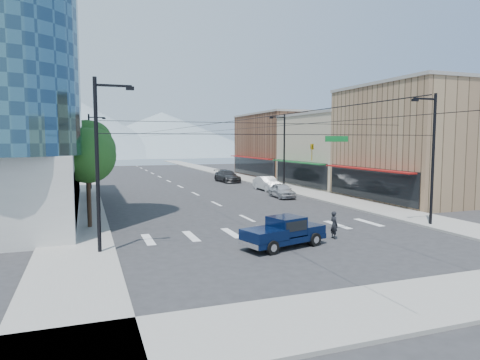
# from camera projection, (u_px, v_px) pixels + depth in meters

# --- Properties ---
(ground) EXTENTS (160.00, 160.00, 0.00)m
(ground) POSITION_uv_depth(u_px,v_px,m) (282.00, 235.00, 26.60)
(ground) COLOR #28282B
(ground) RESTS_ON ground
(sidewalk_left) EXTENTS (4.00, 120.00, 0.15)m
(sidewalk_left) POSITION_uv_depth(u_px,v_px,m) (81.00, 182.00, 59.95)
(sidewalk_left) COLOR gray
(sidewalk_left) RESTS_ON ground
(sidewalk_right) EXTENTS (4.00, 120.00, 0.15)m
(sidewalk_right) POSITION_uv_depth(u_px,v_px,m) (241.00, 177.00, 68.11)
(sidewalk_right) COLOR gray
(sidewalk_right) RESTS_ON ground
(sidewalk_cross) EXTENTS (28.00, 4.00, 0.15)m
(sidewalk_cross) POSITION_uv_depth(u_px,v_px,m) (426.00, 301.00, 15.36)
(sidewalk_cross) COLOR gray
(sidewalk_cross) RESTS_ON ground
(shop_near) EXTENTS (12.00, 14.00, 11.00)m
(shop_near) POSITION_uv_depth(u_px,v_px,m) (421.00, 144.00, 42.26)
(shop_near) COLOR #8C6B4C
(shop_near) RESTS_ON ground
(shop_mid) EXTENTS (12.00, 14.00, 9.00)m
(shop_mid) POSITION_uv_depth(u_px,v_px,m) (341.00, 151.00, 55.46)
(shop_mid) COLOR tan
(shop_mid) RESTS_ON ground
(shop_far) EXTENTS (12.00, 18.00, 10.00)m
(shop_far) POSITION_uv_depth(u_px,v_px,m) (287.00, 146.00, 70.39)
(shop_far) COLOR brown
(shop_far) RESTS_ON ground
(clock_tower) EXTENTS (4.80, 4.80, 20.40)m
(clock_tower) POSITION_uv_depth(u_px,v_px,m) (54.00, 115.00, 78.04)
(clock_tower) COLOR #8C6B4C
(clock_tower) RESTS_ON ground
(mountain_left) EXTENTS (80.00, 80.00, 22.00)m
(mountain_left) POSITION_uv_depth(u_px,v_px,m) (74.00, 127.00, 160.88)
(mountain_left) COLOR gray
(mountain_left) RESTS_ON ground
(mountain_right) EXTENTS (90.00, 90.00, 18.00)m
(mountain_right) POSITION_uv_depth(u_px,v_px,m) (162.00, 134.00, 182.33)
(mountain_right) COLOR gray
(mountain_right) RESTS_ON ground
(tree_near) EXTENTS (3.65, 3.64, 6.71)m
(tree_near) POSITION_uv_depth(u_px,v_px,m) (90.00, 154.00, 28.08)
(tree_near) COLOR black
(tree_near) RESTS_ON ground
(tree_midnear) EXTENTS (4.09, 4.09, 7.52)m
(tree_midnear) POSITION_uv_depth(u_px,v_px,m) (88.00, 144.00, 34.58)
(tree_midnear) COLOR black
(tree_midnear) RESTS_ON ground
(tree_midfar) EXTENTS (3.65, 3.64, 6.71)m
(tree_midfar) POSITION_uv_depth(u_px,v_px,m) (88.00, 150.00, 41.19)
(tree_midfar) COLOR black
(tree_midfar) RESTS_ON ground
(tree_far) EXTENTS (4.09, 4.09, 7.52)m
(tree_far) POSITION_uv_depth(u_px,v_px,m) (87.00, 143.00, 47.68)
(tree_far) COLOR black
(tree_far) RESTS_ON ground
(signal_rig) EXTENTS (21.80, 0.20, 9.00)m
(signal_rig) POSITION_uv_depth(u_px,v_px,m) (292.00, 161.00, 25.31)
(signal_rig) COLOR black
(signal_rig) RESTS_ON ground
(lamp_pole_nw) EXTENTS (2.00, 0.25, 9.00)m
(lamp_pole_nw) POSITION_uv_depth(u_px,v_px,m) (91.00, 148.00, 50.60)
(lamp_pole_nw) COLOR black
(lamp_pole_nw) RESTS_ON ground
(lamp_pole_ne) EXTENTS (2.00, 0.25, 9.00)m
(lamp_pole_ne) POSITION_uv_depth(u_px,v_px,m) (283.00, 148.00, 50.37)
(lamp_pole_ne) COLOR black
(lamp_pole_ne) RESTS_ON ground
(pickup_truck) EXTENTS (5.24, 3.06, 1.68)m
(pickup_truck) POSITION_uv_depth(u_px,v_px,m) (284.00, 231.00, 23.42)
(pickup_truck) COLOR #071334
(pickup_truck) RESTS_ON ground
(pedestrian) EXTENTS (0.42, 0.62, 1.65)m
(pedestrian) POSITION_uv_depth(u_px,v_px,m) (334.00, 225.00, 25.50)
(pedestrian) COLOR black
(pedestrian) RESTS_ON ground
(parked_car_near) EXTENTS (2.05, 4.47, 1.49)m
(parked_car_near) POSITION_uv_depth(u_px,v_px,m) (282.00, 190.00, 43.99)
(parked_car_near) COLOR #B2B2B7
(parked_car_near) RESTS_ON ground
(parked_car_mid) EXTENTS (1.85, 5.00, 1.63)m
(parked_car_mid) POSITION_uv_depth(u_px,v_px,m) (267.00, 184.00, 50.37)
(parked_car_mid) COLOR silver
(parked_car_mid) RESTS_ON ground
(parked_car_far) EXTENTS (2.76, 5.93, 1.68)m
(parked_car_far) POSITION_uv_depth(u_px,v_px,m) (227.00, 176.00, 60.74)
(parked_car_far) COLOR #2C2C2F
(parked_car_far) RESTS_ON ground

